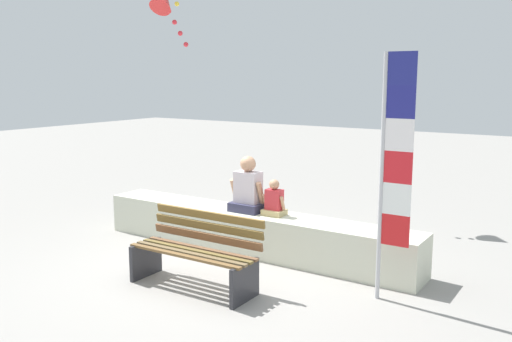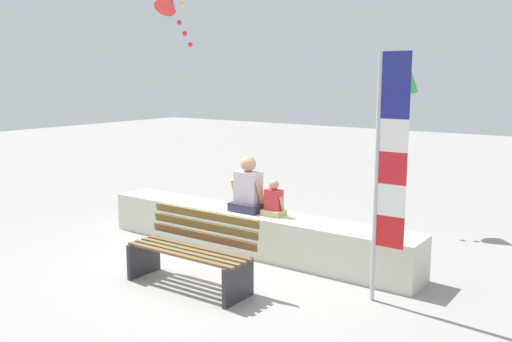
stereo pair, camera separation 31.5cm
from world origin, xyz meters
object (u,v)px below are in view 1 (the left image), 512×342
(person_adult, at_px, (248,190))
(kite_red, at_px, (164,1))
(person_child, at_px, (274,201))
(park_bench, at_px, (196,253))
(kite_green, at_px, (402,79))
(flag_banner, at_px, (392,163))

(person_adult, relative_size, kite_red, 0.79)
(person_child, height_order, kite_red, kite_red)
(park_bench, height_order, person_adult, person_adult)
(kite_red, bearing_deg, park_bench, -41.98)
(person_child, distance_m, kite_red, 3.90)
(person_child, xyz_separation_m, kite_green, (0.85, 2.69, 1.68))
(park_bench, bearing_deg, kite_green, 76.11)
(person_adult, distance_m, flag_banner, 2.51)
(flag_banner, bearing_deg, park_bench, -157.91)
(person_adult, xyz_separation_m, flag_banner, (2.33, -0.65, 0.68))
(park_bench, relative_size, person_adult, 2.04)
(park_bench, xyz_separation_m, kite_green, (1.03, 4.18, 2.05))
(person_child, height_order, kite_green, kite_green)
(person_adult, distance_m, person_child, 0.45)
(person_child, relative_size, flag_banner, 0.18)
(flag_banner, bearing_deg, kite_red, 164.27)
(flag_banner, height_order, kite_red, kite_red)
(flag_banner, distance_m, kite_green, 3.60)
(flag_banner, xyz_separation_m, kite_red, (-4.38, 1.23, 2.15))
(kite_green, xyz_separation_m, kite_red, (-3.34, -2.10, 1.26))
(kite_red, bearing_deg, flag_banner, -15.73)
(park_bench, bearing_deg, kite_red, 138.02)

